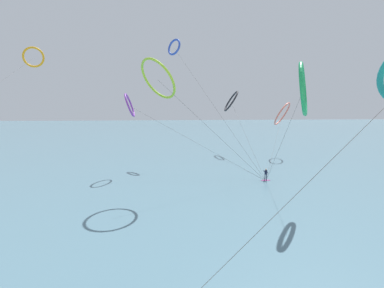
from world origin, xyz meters
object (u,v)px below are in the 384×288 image
Objects in this scene: kite_cobalt at (174,47)px; kite_amber at (33,57)px; kite_charcoal at (231,101)px; kite_lime at (158,79)px; kite_coral at (282,114)px; kite_emerald at (303,89)px; kite_violet at (130,105)px; surfer_magenta at (266,175)px.

kite_amber is (-28.18, 6.74, -1.19)m from kite_cobalt.
kite_lime reaches higher than kite_charcoal.
kite_coral is 35.51m from kite_lime.
kite_emerald is at bearing 0.44° from kite_charcoal.
kite_amber is 2.46× the size of kite_violet.
kite_emerald is 0.85× the size of kite_lime.
surfer_magenta is 29.92m from kite_cobalt.
kite_lime is at bearing -157.36° from kite_violet.
kite_charcoal reaches higher than surfer_magenta.
kite_coral is at bearing 116.41° from surfer_magenta.
surfer_magenta is 0.08× the size of kite_violet.
surfer_magenta is 0.07× the size of kite_cobalt.
kite_cobalt is at bearing -41.72° from kite_lime.
kite_lime is at bearing -46.45° from kite_cobalt.
kite_lime is at bearing 95.66° from kite_emerald.
kite_cobalt reaches higher than kite_violet.
kite_amber is at bearing -143.44° from kite_cobalt.
kite_lime reaches higher than kite_emerald.
kite_amber reaches higher than surfer_magenta.
kite_charcoal reaches higher than kite_coral.
kite_lime reaches higher than surfer_magenta.
kite_violet reaches higher than kite_coral.
kite_emerald is 0.30× the size of kite_amber.
kite_lime is 0.87× the size of kite_violet.
kite_coral reaches higher than surfer_magenta.
kite_amber is at bearing 50.45° from kite_violet.
kite_coral is (10.02, 30.92, -3.43)m from kite_emerald.
kite_coral is at bearing -79.68° from kite_lime.
kite_emerald is 26.12m from kite_violet.
kite_charcoal is 41.79m from kite_amber.
surfer_magenta is 51.19m from kite_amber.
kite_coral is 32.09m from kite_violet.
kite_charcoal is at bearing -61.38° from kite_lime.
kite_emerald reaches higher than surfer_magenta.
kite_cobalt reaches higher than kite_emerald.
kite_coral is (21.96, 1.61, -12.53)m from kite_cobalt.
kite_emerald is 54.52m from kite_amber.
kite_amber is 2.22× the size of kite_coral.
kite_lime is at bearing -24.54° from kite_charcoal.
surfer_magenta is at bearing 0.69° from kite_charcoal.
kite_cobalt is (-11.94, 29.31, 9.10)m from kite_emerald.
kite_lime is at bearing -8.23° from kite_coral.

